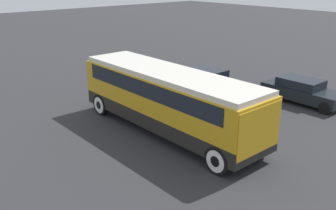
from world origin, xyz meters
The scene contains 4 objects.
ground_plane centered at (0.00, 0.00, 0.00)m, with size 120.00×120.00×0.00m, color #2D2D30.
tour_bus centered at (0.10, 0.00, 1.76)m, with size 9.99×2.66×2.91m.
parked_car_near centered at (1.83, 8.44, 0.69)m, with size 4.49×1.81×1.38m.
parked_car_mid centered at (-2.99, 5.83, 0.72)m, with size 4.40×1.85×1.46m.
Camera 1 is at (12.08, -10.49, 7.01)m, focal length 40.00 mm.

